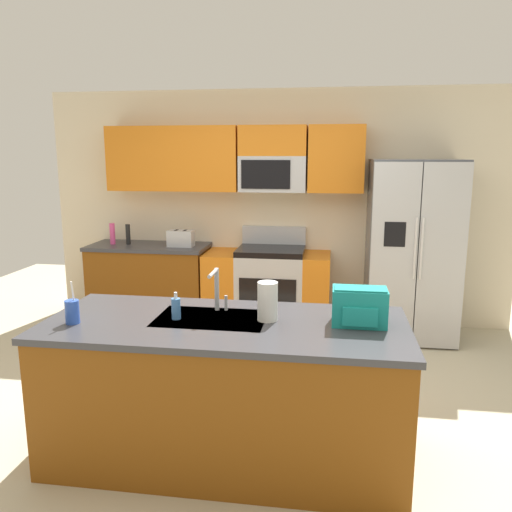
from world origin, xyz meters
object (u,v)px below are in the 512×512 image
object	(u,v)px
sink_faucet	(217,286)
paper_towel_roll	(268,301)
range_oven	(267,289)
bottle_pink	(112,234)
refrigerator	(412,251)
pepper_mill	(128,234)
soap_dispenser	(176,308)
toaster	(181,238)
backpack	(359,306)
drink_cup_blue	(72,312)

from	to	relation	value
sink_faucet	paper_towel_roll	distance (m)	0.37
range_oven	paper_towel_roll	xyz separation A→B (m)	(0.31, -2.43, 0.58)
range_oven	bottle_pink	world-z (taller)	bottle_pink
refrigerator	pepper_mill	world-z (taller)	refrigerator
soap_dispenser	range_oven	bearing A→B (deg)	84.20
toaster	backpack	distance (m)	3.00
drink_cup_blue	range_oven	bearing A→B (deg)	72.43
drink_cup_blue	bottle_pink	bearing A→B (deg)	109.21
range_oven	pepper_mill	xyz separation A→B (m)	(-1.59, -0.00, 0.57)
bottle_pink	drink_cup_blue	world-z (taller)	drink_cup_blue
pepper_mill	bottle_pink	xyz separation A→B (m)	(-0.18, -0.02, 0.01)
pepper_mill	soap_dispenser	size ratio (longest dim) A/B	1.33
range_oven	soap_dispenser	world-z (taller)	range_oven
drink_cup_blue	backpack	xyz separation A→B (m)	(1.70, 0.23, 0.04)
refrigerator	sink_faucet	distance (m)	2.72
sink_faucet	paper_towel_roll	size ratio (longest dim) A/B	1.17
sink_faucet	soap_dispenser	bearing A→B (deg)	-138.70
paper_towel_roll	pepper_mill	bearing A→B (deg)	127.94
refrigerator	paper_towel_roll	bearing A→B (deg)	-116.91
drink_cup_blue	soap_dispenser	world-z (taller)	drink_cup_blue
paper_towel_roll	refrigerator	bearing A→B (deg)	63.09
range_oven	drink_cup_blue	size ratio (longest dim) A/B	5.18
backpack	toaster	bearing A→B (deg)	127.31
toaster	soap_dispenser	distance (m)	2.54
pepper_mill	backpack	size ratio (longest dim) A/B	0.71
pepper_mill	paper_towel_roll	world-z (taller)	paper_towel_roll
soap_dispenser	backpack	distance (m)	1.11
refrigerator	paper_towel_roll	world-z (taller)	refrigerator
range_oven	soap_dispenser	size ratio (longest dim) A/B	8.00
bottle_pink	paper_towel_roll	world-z (taller)	paper_towel_roll
refrigerator	toaster	world-z (taller)	refrigerator
range_oven	refrigerator	distance (m)	1.58
toaster	sink_faucet	size ratio (longest dim) A/B	0.99
refrigerator	drink_cup_blue	xyz separation A→B (m)	(-2.35, -2.59, 0.05)
refrigerator	toaster	bearing A→B (deg)	179.55
range_oven	soap_dispenser	bearing A→B (deg)	-95.80
refrigerator	toaster	size ratio (longest dim) A/B	6.61
range_oven	sink_faucet	world-z (taller)	sink_faucet
bottle_pink	sink_faucet	bearing A→B (deg)	-52.91
toaster	soap_dispenser	size ratio (longest dim) A/B	1.65
soap_dispenser	paper_towel_roll	xyz separation A→B (m)	(0.56, 0.06, 0.05)
range_oven	sink_faucet	xyz separation A→B (m)	(-0.04, -2.30, 0.62)
pepper_mill	backpack	bearing A→B (deg)	-44.84
pepper_mill	sink_faucet	world-z (taller)	sink_faucet
pepper_mill	drink_cup_blue	distance (m)	2.77
sink_faucet	backpack	bearing A→B (deg)	-8.28
bottle_pink	sink_faucet	xyz separation A→B (m)	(1.73, -2.29, 0.05)
refrigerator	drink_cup_blue	bearing A→B (deg)	-132.20
refrigerator	pepper_mill	size ratio (longest dim) A/B	8.16
sink_faucet	soap_dispenser	distance (m)	0.30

